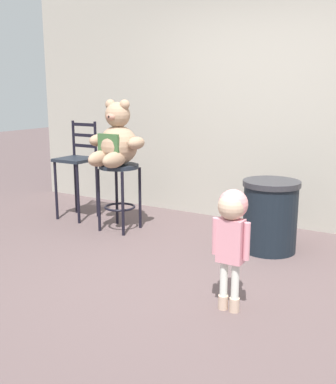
{
  "coord_description": "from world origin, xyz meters",
  "views": [
    {
      "loc": [
        1.65,
        -3.01,
        1.49
      ],
      "look_at": [
        -0.37,
        0.39,
        0.61
      ],
      "focal_mm": 43.07,
      "sensor_mm": 36.0,
      "label": 1
    }
  ],
  "objects_px": {
    "teddy_bear": "(116,141)",
    "trash_bin": "(270,216)",
    "bar_stool_with_teddy": "(119,183)",
    "child_walking": "(232,224)",
    "bar_chair_empty": "(77,164)"
  },
  "relations": [
    {
      "from": "teddy_bear",
      "to": "bar_chair_empty",
      "type": "bearing_deg",
      "value": 165.91
    },
    {
      "from": "child_walking",
      "to": "trash_bin",
      "type": "xyz_separation_m",
      "value": [
        -0.16,
        1.31,
        -0.28
      ]
    },
    {
      "from": "teddy_bear",
      "to": "trash_bin",
      "type": "bearing_deg",
      "value": 7.41
    },
    {
      "from": "teddy_bear",
      "to": "bar_chair_empty",
      "type": "xyz_separation_m",
      "value": [
        -0.71,
        0.18,
        -0.32
      ]
    },
    {
      "from": "trash_bin",
      "to": "bar_stool_with_teddy",
      "type": "bearing_deg",
      "value": -173.72
    },
    {
      "from": "trash_bin",
      "to": "bar_chair_empty",
      "type": "height_order",
      "value": "bar_chair_empty"
    },
    {
      "from": "bar_stool_with_teddy",
      "to": "teddy_bear",
      "type": "relative_size",
      "value": 1.06
    },
    {
      "from": "teddy_bear",
      "to": "trash_bin",
      "type": "distance_m",
      "value": 1.74
    },
    {
      "from": "bar_stool_with_teddy",
      "to": "child_walking",
      "type": "xyz_separation_m",
      "value": [
        1.77,
        -1.13,
        0.1
      ]
    },
    {
      "from": "bar_stool_with_teddy",
      "to": "trash_bin",
      "type": "xyz_separation_m",
      "value": [
        1.61,
        0.18,
        -0.18
      ]
    },
    {
      "from": "bar_chair_empty",
      "to": "bar_stool_with_teddy",
      "type": "bearing_deg",
      "value": -11.62
    },
    {
      "from": "bar_stool_with_teddy",
      "to": "teddy_bear",
      "type": "distance_m",
      "value": 0.45
    },
    {
      "from": "trash_bin",
      "to": "teddy_bear",
      "type": "bearing_deg",
      "value": -172.59
    },
    {
      "from": "teddy_bear",
      "to": "trash_bin",
      "type": "height_order",
      "value": "teddy_bear"
    },
    {
      "from": "bar_chair_empty",
      "to": "trash_bin",
      "type": "bearing_deg",
      "value": 0.78
    }
  ]
}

